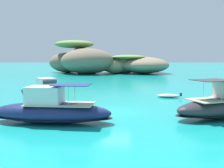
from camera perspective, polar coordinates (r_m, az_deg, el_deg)
ground_plane at (r=22.78m, az=1.09°, el=-5.98°), size 400.00×400.00×0.00m
islet_large at (r=77.27m, az=-6.21°, el=5.21°), size 23.17×22.00×9.52m
islet_small at (r=77.04m, az=4.32°, el=4.15°), size 23.64×21.07×5.24m
motorboat_navy at (r=19.45m, az=-12.75°, el=-5.53°), size 9.02×3.51×2.76m
motorboat_red at (r=30.78m, az=-13.79°, el=-1.58°), size 6.32×7.90×2.33m
dinghy_tender at (r=31.20m, az=12.25°, el=-2.47°), size 2.87×1.52×0.58m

